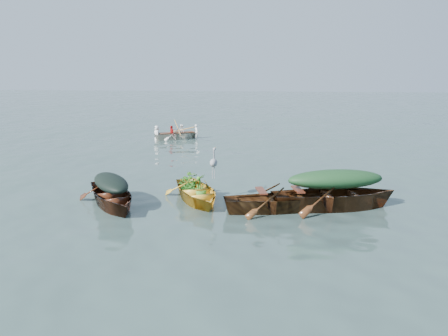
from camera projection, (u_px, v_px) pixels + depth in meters
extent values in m
plane|color=#324643|center=(206.00, 214.00, 11.64)|extent=(140.00, 140.00, 0.00)
imported|color=gold|center=(196.00, 201.00, 12.81)|extent=(2.87, 3.74, 0.94)
imported|color=#431C0F|center=(112.00, 205.00, 12.35)|extent=(3.45, 4.04, 0.99)
imported|color=#4C2711|center=(334.00, 209.00, 12.07)|extent=(5.06, 2.64, 1.16)
imported|color=#512F14|center=(279.00, 211.00, 11.89)|extent=(4.37, 2.30, 0.96)
imported|color=white|center=(177.00, 139.00, 24.30)|extent=(3.55, 2.70, 0.79)
ellipsoid|color=black|center=(111.00, 182.00, 12.20)|extent=(1.90, 2.22, 0.40)
ellipsoid|color=#1A4020|center=(336.00, 179.00, 11.88)|extent=(2.78, 1.45, 0.52)
imported|color=#30691B|center=(192.00, 171.00, 13.15)|extent=(1.03, 1.12, 0.60)
imported|color=silver|center=(177.00, 125.00, 24.13)|extent=(2.60, 2.07, 0.76)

